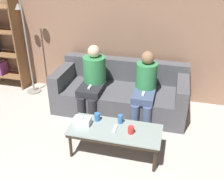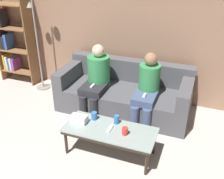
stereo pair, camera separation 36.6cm
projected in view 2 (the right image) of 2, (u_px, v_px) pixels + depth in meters
The scene contains 12 objects.
wall_back at pixel (136, 25), 4.33m from camera, with size 12.00×0.06×2.60m.
couch at pixel (125, 93), 4.36m from camera, with size 2.13×0.92×0.77m.
coffee_table at pixel (110, 132), 3.33m from camera, with size 1.17×0.50×0.39m.
cup_near_left at pixel (94, 116), 3.48m from camera, with size 0.08×0.08×0.11m.
cup_near_right at pixel (117, 119), 3.40m from camera, with size 0.07×0.07×0.12m.
cup_far_center at pixel (125, 131), 3.20m from camera, with size 0.08×0.08×0.10m.
tissue_box at pixel (79, 119), 3.42m from camera, with size 0.22×0.12×0.13m.
game_remote at pixel (110, 129), 3.31m from camera, with size 0.04×0.15×0.02m.
bookshelf at pixel (12, 41), 5.13m from camera, with size 0.76×0.32×1.75m.
standing_lamp at pixel (37, 31), 4.64m from camera, with size 0.31×0.26×1.84m.
seated_person_left_end at pixel (97, 77), 4.19m from camera, with size 0.36×0.67×1.11m.
seated_person_mid_left at pixel (147, 88), 3.92m from camera, with size 0.32×0.66×1.09m.
Camera 2 is at (1.16, -0.54, 2.37)m, focal length 42.00 mm.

